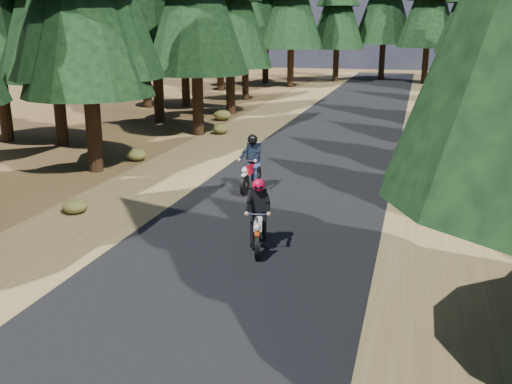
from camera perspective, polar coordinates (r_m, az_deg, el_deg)
ground at (r=12.85m, az=-1.83°, el=-6.52°), size 120.00×120.00×0.00m
road at (r=17.41m, az=3.14°, el=-0.36°), size 6.00×100.00×0.01m
shoulder_l at (r=18.91m, az=-10.58°, el=0.72°), size 3.20×100.00×0.01m
shoulder_r at (r=17.06m, az=18.39°, el=-1.56°), size 3.20×100.00×0.01m
understory_shrubs at (r=21.40m, az=12.56°, el=3.15°), size 15.41×29.85×0.71m
rider_lead at (r=13.09m, az=0.24°, el=-3.49°), size 0.95×1.91×1.63m
rider_follow at (r=17.86m, az=-0.50°, el=2.01°), size 0.64×1.97×1.74m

